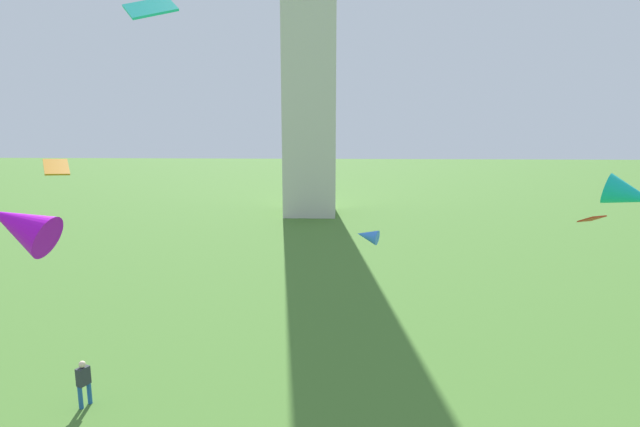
# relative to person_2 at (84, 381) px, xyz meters

# --- Properties ---
(person_2) EXTENTS (0.44, 0.54, 1.80)m
(person_2) POSITION_rel_person_2_xyz_m (0.00, 0.00, 0.00)
(person_2) COLOR #235693
(person_2) RESTS_ON ground_plane
(kite_flying_1) EXTENTS (1.36, 1.13, 0.90)m
(kite_flying_1) POSITION_rel_person_2_xyz_m (10.88, 8.67, 3.52)
(kite_flying_1) COLOR #367BE9
(kite_flying_3) EXTENTS (1.54, 1.70, 0.66)m
(kite_flying_3) POSITION_rel_person_2_xyz_m (-3.06, 5.19, 7.36)
(kite_flying_3) COLOR #C87813
(kite_flying_4) EXTENTS (0.76, 0.92, 0.39)m
(kite_flying_4) POSITION_rel_person_2_xyz_m (18.55, 1.36, 5.97)
(kite_flying_4) COLOR red
(kite_flying_5) EXTENTS (1.12, 0.90, 0.60)m
(kite_flying_5) POSITION_rel_person_2_xyz_m (5.67, -6.92, 11.82)
(kite_flying_5) COLOR #23D3BD
(kite_flying_6) EXTENTS (2.63, 2.45, 1.79)m
(kite_flying_6) POSITION_rel_person_2_xyz_m (22.18, 5.67, 6.18)
(kite_flying_6) COLOR #10B5A9
(kite_flying_7) EXTENTS (2.34, 1.53, 1.96)m
(kite_flying_7) POSITION_rel_person_2_xyz_m (0.33, -3.38, 6.67)
(kite_flying_7) COLOR #AB09CD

